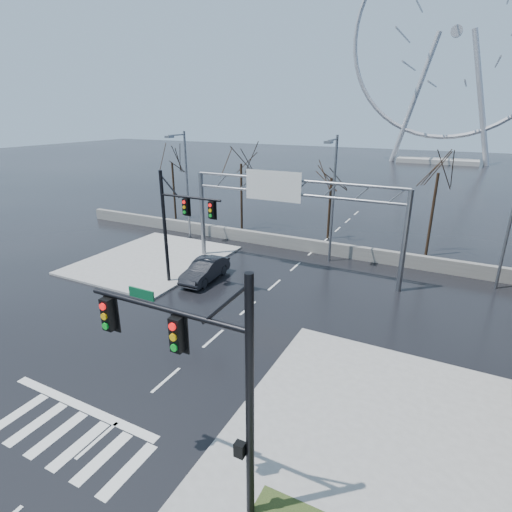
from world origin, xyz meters
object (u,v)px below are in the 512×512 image
Objects in this scene: signal_mast_far at (177,219)px; car at (205,270)px; sign_gantry at (288,205)px; ferris_wheel at (455,41)px; signal_mast_near at (206,369)px.

car is (0.97, 1.58, -4.06)m from signal_mast_far.
signal_mast_far reaches higher than sign_gantry.
signal_mast_far is 89.30m from ferris_wheel.
car is at bearing -96.68° from ferris_wheel.
sign_gantry is at bearing 47.53° from signal_mast_far.
signal_mast_far is 8.14m from sign_gantry.
signal_mast_near is at bearing -49.74° from signal_mast_far.
signal_mast_near is 1.00× the size of signal_mast_far.
signal_mast_far is at bearing 130.26° from signal_mast_near.
signal_mast_far is at bearing -123.95° from car.
sign_gantry is at bearing 41.96° from car.
sign_gantry is at bearing -93.84° from ferris_wheel.
ferris_wheel is (10.87, 86.04, 21.30)m from signal_mast_far.
signal_mast_near is 0.16× the size of ferris_wheel.
signal_mast_near is at bearing -73.81° from sign_gantry.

